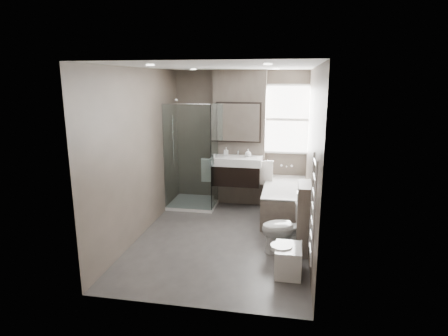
% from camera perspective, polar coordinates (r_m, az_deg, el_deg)
% --- Properties ---
extents(room, '(2.70, 3.90, 2.70)m').
position_cam_1_polar(room, '(5.60, -0.15, 1.80)').
color(room, '#464240').
rests_on(room, ground).
extents(vanity_pier, '(1.00, 0.25, 2.60)m').
position_cam_1_polar(vanity_pier, '(7.33, 2.39, 4.54)').
color(vanity_pier, '#5E544A').
rests_on(vanity_pier, ground).
extents(vanity, '(0.95, 0.47, 0.66)m').
position_cam_1_polar(vanity, '(7.10, 1.95, -0.36)').
color(vanity, black).
rests_on(vanity, vanity_pier).
extents(mirror_cabinet, '(0.86, 0.08, 0.76)m').
position_cam_1_polar(mirror_cabinet, '(7.12, 2.23, 6.96)').
color(mirror_cabinet, black).
rests_on(mirror_cabinet, vanity_pier).
extents(towel_left, '(0.24, 0.06, 0.44)m').
position_cam_1_polar(towel_left, '(7.18, -2.50, -0.36)').
color(towel_left, silver).
rests_on(towel_left, vanity_pier).
extents(towel_right, '(0.24, 0.06, 0.44)m').
position_cam_1_polar(towel_right, '(7.02, 6.45, -0.75)').
color(towel_right, silver).
rests_on(towel_right, vanity_pier).
extents(shower_enclosure, '(0.90, 0.90, 2.00)m').
position_cam_1_polar(shower_enclosure, '(7.23, -4.05, -2.16)').
color(shower_enclosure, white).
rests_on(shower_enclosure, ground).
extents(bathtub, '(0.75, 1.60, 0.57)m').
position_cam_1_polar(bathtub, '(6.83, 9.24, -4.79)').
color(bathtub, '#5E544A').
rests_on(bathtub, ground).
extents(window, '(0.98, 0.06, 1.33)m').
position_cam_1_polar(window, '(7.31, 9.59, 7.31)').
color(window, white).
rests_on(window, room).
extents(toilet, '(0.78, 0.59, 0.71)m').
position_cam_1_polar(toilet, '(5.49, 9.38, -9.00)').
color(toilet, white).
rests_on(toilet, ground).
extents(cistern_box, '(0.19, 0.55, 1.00)m').
position_cam_1_polar(cistern_box, '(5.50, 11.97, -7.41)').
color(cistern_box, '#5E544A').
rests_on(cistern_box, ground).
extents(bidet, '(0.40, 0.46, 0.48)m').
position_cam_1_polar(bidet, '(4.96, 9.68, -13.58)').
color(bidet, white).
rests_on(bidet, ground).
extents(towel_radiator, '(0.03, 0.49, 1.10)m').
position_cam_1_polar(towel_radiator, '(4.02, 13.42, -5.94)').
color(towel_radiator, silver).
rests_on(towel_radiator, room).
extents(soap_bottle_a, '(0.07, 0.08, 0.17)m').
position_cam_1_polar(soap_bottle_a, '(7.10, 0.32, 2.50)').
color(soap_bottle_a, white).
rests_on(soap_bottle_a, vanity).
extents(soap_bottle_b, '(0.12, 0.12, 0.15)m').
position_cam_1_polar(soap_bottle_b, '(7.04, 3.69, 2.31)').
color(soap_bottle_b, white).
rests_on(soap_bottle_b, vanity).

